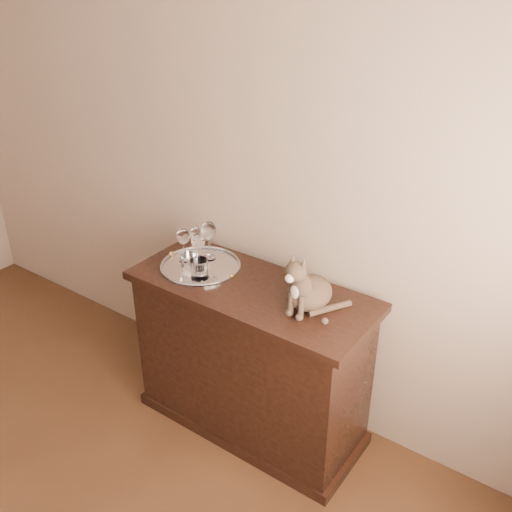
{
  "coord_description": "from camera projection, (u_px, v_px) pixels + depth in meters",
  "views": [
    {
      "loc": [
        1.94,
        0.09,
        2.24
      ],
      "look_at": [
        0.62,
        1.95,
        1.02
      ],
      "focal_mm": 40.0,
      "sensor_mm": 36.0,
      "label": 1
    }
  ],
  "objects": [
    {
      "name": "wall_back",
      "position": [
        192.0,
        145.0,
        2.96
      ],
      "size": [
        4.0,
        0.1,
        2.7
      ],
      "primitive_type": "cube",
      "color": "#BDA38E",
      "rests_on": "ground"
    },
    {
      "name": "sideboard",
      "position": [
        251.0,
        359.0,
        2.87
      ],
      "size": [
        1.2,
        0.5,
        0.85
      ],
      "primitive_type": null,
      "color": "black",
      "rests_on": "ground"
    },
    {
      "name": "tray",
      "position": [
        200.0,
        267.0,
        2.83
      ],
      "size": [
        0.4,
        0.4,
        0.01
      ],
      "primitive_type": "cylinder",
      "color": "silver",
      "rests_on": "sideboard"
    },
    {
      "name": "wine_glass_a",
      "position": [
        196.0,
        242.0,
        2.87
      ],
      "size": [
        0.07,
        0.07,
        0.17
      ],
      "primitive_type": null,
      "color": "white",
      "rests_on": "tray"
    },
    {
      "name": "wine_glass_b",
      "position": [
        209.0,
        240.0,
        2.86
      ],
      "size": [
        0.08,
        0.08,
        0.2
      ],
      "primitive_type": null,
      "color": "silver",
      "rests_on": "tray"
    },
    {
      "name": "wine_glass_c",
      "position": [
        184.0,
        245.0,
        2.84
      ],
      "size": [
        0.07,
        0.07,
        0.18
      ],
      "primitive_type": null,
      "color": "white",
      "rests_on": "tray"
    },
    {
      "name": "wine_glass_d",
      "position": [
        199.0,
        250.0,
        2.79
      ],
      "size": [
        0.07,
        0.07,
        0.18
      ],
      "primitive_type": null,
      "color": "white",
      "rests_on": "tray"
    },
    {
      "name": "tumbler_a",
      "position": [
        199.0,
        269.0,
        2.71
      ],
      "size": [
        0.09,
        0.09,
        0.1
      ],
      "primitive_type": "cylinder",
      "color": "white",
      "rests_on": "tray"
    },
    {
      "name": "tumbler_b",
      "position": [
        190.0,
        264.0,
        2.75
      ],
      "size": [
        0.08,
        0.08,
        0.09
      ],
      "primitive_type": "cylinder",
      "color": "silver",
      "rests_on": "tray"
    },
    {
      "name": "cat",
      "position": [
        310.0,
        278.0,
        2.46
      ],
      "size": [
        0.31,
        0.29,
        0.29
      ],
      "primitive_type": null,
      "rotation": [
        0.0,
        0.0,
        -0.09
      ],
      "color": "#4B3E2C",
      "rests_on": "sideboard"
    }
  ]
}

